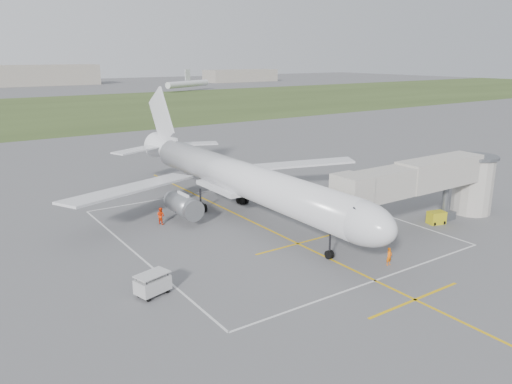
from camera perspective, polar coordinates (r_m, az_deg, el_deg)
ground at (r=56.70m, az=-1.57°, el=-2.88°), size 700.00×700.00×0.00m
grass_strip at (r=178.59m, az=-25.08°, el=8.27°), size 700.00×120.00×0.02m
apron_markings at (r=52.17m, az=1.90°, el=-4.53°), size 28.20×60.00×0.01m
airliner at (r=56.09m, az=-2.02°, el=1.58°), size 38.93×46.75×13.52m
jet_bridge at (r=56.47m, az=19.71°, el=1.14°), size 23.40×5.00×7.20m
gpu_unit at (r=57.77m, az=19.92°, el=-2.78°), size 2.08×1.68×1.38m
baggage_cart at (r=39.46m, az=-11.73°, el=-10.27°), size 2.87×2.16×1.77m
ramp_worker_nose at (r=45.40m, az=14.98°, el=-7.12°), size 0.60×0.41×1.60m
ramp_worker_wing at (r=55.13m, az=-10.84°, el=-2.67°), size 1.04×1.13×1.88m
distant_aircraft at (r=226.07m, az=-25.42°, el=10.36°), size 189.07×41.69×8.85m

